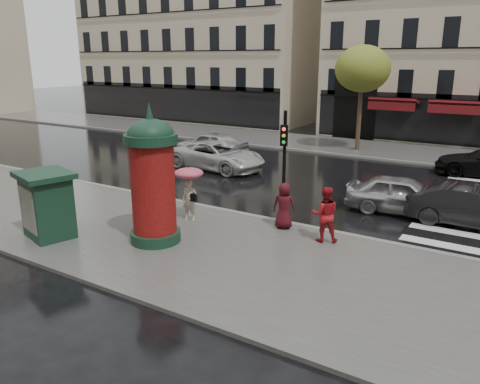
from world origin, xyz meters
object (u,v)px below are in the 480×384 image
Objects in this scene: man_burgundy at (284,206)px; traffic_light at (284,157)px; car_white at (218,156)px; car_silver at (403,195)px; morris_column at (153,177)px; woman_red at (325,214)px; car_far_silver at (211,145)px; newsstand at (47,204)px; car_darkgrey at (473,207)px; woman_umbrella at (189,185)px.

man_burgundy is 1.67m from traffic_light.
car_silver is at bearing -97.89° from car_white.
car_silver is (5.94, 7.49, -1.52)m from morris_column.
woman_red is 0.38× the size of car_far_silver.
newsstand is 0.46× the size of car_far_silver.
car_darkgrey is 0.81× the size of car_white.
morris_column reaches higher than man_burgundy.
car_white is at bearing 77.64° from car_darkgrey.
morris_column is (0.31, -2.19, 0.80)m from woman_umbrella.
car_white is at bearing 95.82° from newsstand.
traffic_light reaches higher than car_white.
morris_column is 0.82× the size of car_white.
morris_column reaches higher than woman_umbrella.
newsstand reaches higher than woman_umbrella.
morris_column reaches higher than car_darkgrey.
woman_umbrella is 0.50× the size of traffic_light.
woman_red is 9.00m from newsstand.
morris_column is at bearing -127.38° from traffic_light.
morris_column is at bearing 134.00° from car_silver.
woman_umbrella is 0.37× the size of car_white.
morris_column is at bearing 28.67° from man_burgundy.
traffic_light is 0.74× the size of car_white.
car_silver is (3.20, 3.90, -1.81)m from traffic_light.
man_burgundy is (-1.65, 0.41, -0.10)m from woman_red.
traffic_light is 7.00m from car_darkgrey.
woman_umbrella is at bearing -18.69° from woman_red.
woman_umbrella is 0.42× the size of car_far_silver.
traffic_light reaches higher than woman_red.
morris_column reaches higher than woman_red.
car_white is (-7.14, 6.29, -1.79)m from traffic_light.
woman_umbrella reaches higher than car_white.
car_far_silver is at bearing 136.98° from traffic_light.
newsstand is at bearing 18.66° from man_burgundy.
car_far_silver is at bearing 47.00° from car_white.
man_burgundy is 0.74× the size of newsstand.
man_burgundy is 0.38× the size of car_silver.
man_burgundy reaches higher than car_darkgrey.
woman_red is 5.82m from car_darkgrey.
car_darkgrey is at bearing 36.89° from newsstand.
woman_umbrella is 10.12m from car_darkgrey.
newsstand is at bearing 18.22° from car_far_silver.
newsstand is (-7.84, -4.40, 0.21)m from woman_red.
man_burgundy is 7.85m from newsstand.
car_far_silver reaches higher than car_white.
car_silver is at bearing 74.27° from car_far_silver.
traffic_light is at bearing 51.98° from car_far_silver.
woman_red is 11.43m from car_white.
traffic_light is 0.93× the size of car_silver.
woman_red is 0.41× the size of morris_column.
car_white is (-1.16, 11.43, -0.48)m from newsstand.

